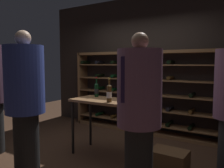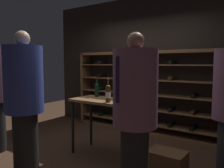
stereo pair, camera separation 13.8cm
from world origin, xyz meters
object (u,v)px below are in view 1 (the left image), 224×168
Objects in this scene: tasting_table at (107,107)px; wine_bottle_black_capsule at (96,90)px; wine_rack at (141,92)px; person_guest_blue_shirt at (25,96)px; wine_crate at (169,163)px; wine_glass_stemmed_left at (120,92)px; person_host_in_suit at (139,107)px; wine_bottle_gold_foil at (109,93)px.

wine_bottle_black_capsule reaches higher than tasting_table.
wine_rack is 1.46m from tasting_table.
tasting_table is 1.26m from person_guest_blue_shirt.
person_guest_blue_shirt is (-0.51, -2.53, 0.19)m from wine_rack.
wine_rack is at bearing 126.35° from wine_crate.
wine_rack is 1.29m from wine_glass_stemmed_left.
person_guest_blue_shirt reaches higher than wine_crate.
person_host_in_suit is at bearing -49.78° from wine_glass_stemmed_left.
person_host_in_suit reaches higher than wine_crate.
wine_crate is 1.30m from wine_glass_stemmed_left.
person_host_in_suit is 0.94m from wine_bottle_gold_foil.
tasting_table is 0.34m from wine_bottle_gold_foil.
person_host_in_suit is 1.05m from wine_crate.
tasting_table is 7.85× the size of wine_glass_stemmed_left.
wine_crate is 1.39× the size of wine_bottle_black_capsule.
wine_rack reaches higher than wine_bottle_gold_foil.
tasting_table is at bearing 173.80° from wine_crate.
person_host_in_suit is at bearing -38.54° from tasting_table.
wine_crate is at bearing -53.65° from wine_rack.
wine_glass_stemmed_left is at bearing 55.56° from tasting_table.
wine_crate is (1.67, 0.96, -0.89)m from person_guest_blue_shirt.
wine_bottle_black_capsule is 0.95× the size of wine_bottle_gold_foil.
person_host_in_suit is (1.51, 0.35, -0.05)m from person_guest_blue_shirt.
wine_bottle_gold_foil is 2.47× the size of wine_glass_stemmed_left.
wine_bottle_black_capsule is at bearing 144.68° from wine_bottle_gold_foil.
tasting_table is 2.40× the size of wine_crate.
person_guest_blue_shirt is 2.12m from wine_crate.
person_guest_blue_shirt is 1.27m from wine_bottle_black_capsule.
person_guest_blue_shirt is 1.56m from person_host_in_suit.
person_guest_blue_shirt is 13.14× the size of wine_glass_stemmed_left.
person_host_in_suit is at bearing -35.68° from wine_bottle_black_capsule.
wine_rack is at bearing 98.74° from person_host_in_suit.
wine_rack is at bearing 98.54° from wine_bottle_gold_foil.
tasting_table is at bearing 125.52° from person_host_in_suit.
wine_bottle_gold_foil is 0.37m from wine_glass_stemmed_left.
wine_glass_stemmed_left is (-0.93, 0.31, 0.85)m from wine_crate.
wine_rack is 1.66m from wine_bottle_gold_foil.
wine_bottle_black_capsule is (-0.33, 0.17, 0.24)m from tasting_table.
person_host_in_suit is 1.20m from wine_glass_stemmed_left.
wine_bottle_black_capsule is at bearing -176.85° from wine_glass_stemmed_left.
person_host_in_suit reaches higher than wine_rack.
person_guest_blue_shirt is 1.18m from wine_bottle_gold_foil.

